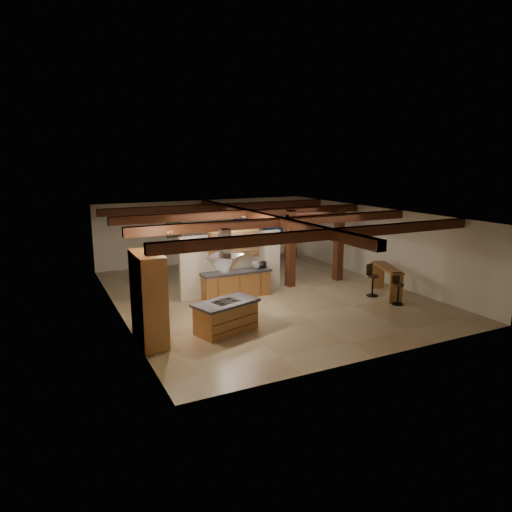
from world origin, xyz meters
The scene contains 22 objects.
ground centered at (0.00, 0.00, 0.00)m, with size 12.00×12.00×0.00m, color tan.
room_walls centered at (0.00, 0.00, 1.78)m, with size 12.00×12.00×12.00m.
ceiling_beams centered at (0.00, 0.00, 2.76)m, with size 10.00×12.00×0.28m.
timber_posts centered at (2.50, 0.50, 1.76)m, with size 2.50×0.30×2.90m.
partition_wall centered at (-1.00, 0.50, 1.10)m, with size 3.80×0.18×2.20m, color beige.
pantry_cabinet centered at (-4.67, -2.60, 1.20)m, with size 0.67×1.60×2.40m.
back_counter centered at (-1.00, 0.11, 0.48)m, with size 2.50×0.66×0.94m.
upper_display_cabinet centered at (-1.00, 0.31, 1.85)m, with size 1.80×0.36×0.95m.
range_hood centered at (-2.58, -2.78, 1.78)m, with size 1.10×1.10×1.40m.
back_windows centered at (2.80, 5.93, 1.50)m, with size 2.70×0.07×1.70m.
framed_art centered at (-1.50, 5.94, 1.70)m, with size 0.65×0.05×0.85m.
recessed_cans centered at (-2.53, -1.93, 2.87)m, with size 3.16×2.46×0.03m.
kitchen_island centered at (-2.58, -2.78, 0.45)m, with size 1.99×1.45×0.89m.
dining_table centered at (0.19, 3.15, 0.29)m, with size 1.66×0.93×0.59m, color #3A190E.
sofa centered at (2.34, 5.37, 0.29)m, with size 2.01×0.79×0.59m, color black.
microwave centered at (-0.10, 0.11, 1.06)m, with size 0.42×0.29×0.23m, color silver.
bar_counter centered at (3.86, -2.04, 0.70)m, with size 1.19×2.01×1.03m.
side_table centered at (4.04, 4.95, 0.28)m, with size 0.45×0.45×0.56m, color #3E1F0F.
table_lamp centered at (4.04, 4.95, 0.77)m, with size 0.26×0.26×0.30m.
bar_stool_a centered at (3.47, -3.01, 0.54)m, with size 0.38×0.40×1.07m.
bar_stool_b centered at (3.34, -1.86, 0.58)m, with size 0.41×0.42×1.14m.
dining_chairs centered at (0.19, 3.15, 0.67)m, with size 2.59×2.59×1.33m.
Camera 1 is at (-7.16, -13.97, 4.70)m, focal length 32.00 mm.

